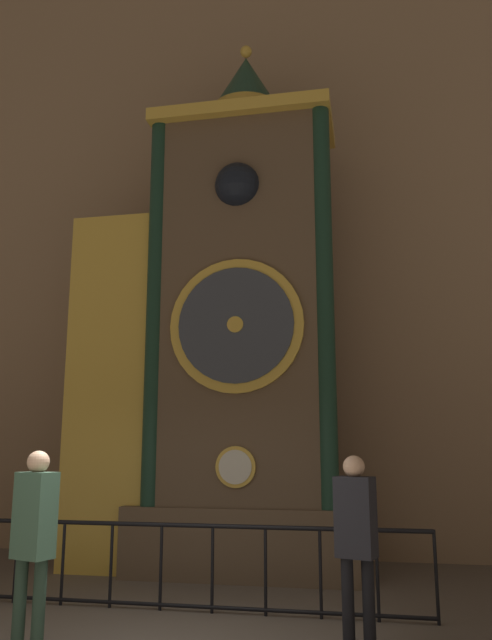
{
  "coord_description": "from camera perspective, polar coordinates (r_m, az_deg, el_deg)",
  "views": [
    {
      "loc": [
        2.01,
        -4.94,
        1.81
      ],
      "look_at": [
        0.17,
        4.35,
        3.7
      ],
      "focal_mm": 35.0,
      "sensor_mm": 36.0,
      "label": 1
    }
  ],
  "objects": [
    {
      "name": "visitor_near",
      "position": [
        6.04,
        -18.83,
        -17.94
      ],
      "size": [
        0.39,
        0.32,
        1.75
      ],
      "rotation": [
        0.0,
        0.0,
        -0.33
      ],
      "color": "#213427",
      "rests_on": "ground_plane"
    },
    {
      "name": "railing_fence",
      "position": [
        7.5,
        -5.46,
        -21.14
      ],
      "size": [
        5.41,
        0.05,
        0.94
      ],
      "color": "black",
      "rests_on": "ground_plane"
    },
    {
      "name": "clock_tower",
      "position": [
        9.68,
        -2.54,
        -1.47
      ],
      "size": [
        4.33,
        1.79,
        8.45
      ],
      "color": "brown",
      "rests_on": "ground_plane"
    },
    {
      "name": "visitor_far",
      "position": [
        6.0,
        10.03,
        -18.65
      ],
      "size": [
        0.39,
        0.32,
        1.71
      ],
      "rotation": [
        0.0,
        0.0,
        -0.32
      ],
      "color": "black",
      "rests_on": "ground_plane"
    },
    {
      "name": "cathedral_back_wall",
      "position": [
        12.28,
        0.12,
        15.76
      ],
      "size": [
        24.0,
        0.32,
        14.82
      ],
      "color": "#997A5B",
      "rests_on": "ground_plane"
    }
  ]
}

